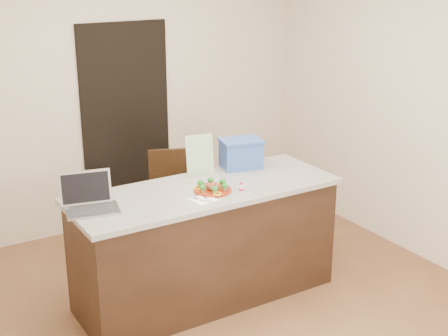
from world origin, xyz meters
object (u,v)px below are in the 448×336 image
chair (177,193)px  island (206,243)px  plate (213,190)px  napkin (203,200)px  laptop (89,199)px  yogurt_bottle (241,188)px  blue_box (241,153)px

chair → island: bearing=-84.6°
island → plate: (0.02, -0.09, 0.47)m
napkin → laptop: laptop is taller
chair → yogurt_bottle: bearing=-72.9°
island → laptop: (-0.88, 0.06, 0.53)m
plate → chair: plate is taller
plate → island: bearing=100.0°
napkin → yogurt_bottle: yogurt_bottle is taller
plate → chair: size_ratio=0.30×
island → yogurt_bottle: yogurt_bottle is taller
island → plate: size_ratio=7.38×
plate → chair: (0.21, 1.02, -0.41)m
plate → blue_box: blue_box is taller
napkin → yogurt_bottle: size_ratio=2.18×
plate → yogurt_bottle: yogurt_bottle is taller
laptop → chair: bearing=50.9°
napkin → yogurt_bottle: bearing=-1.4°
blue_box → chair: (-0.27, 0.66, -0.52)m
laptop → island: bearing=8.7°
laptop → plate: bearing=3.2°
island → laptop: bearing=175.8°
yogurt_bottle → laptop: 1.10m
plate → laptop: bearing=170.3°
napkin → laptop: size_ratio=0.39×
napkin → blue_box: 0.80m
island → chair: bearing=76.2°
yogurt_bottle → island: bearing=130.7°
laptop → chair: laptop is taller
laptop → blue_box: laptop is taller
laptop → yogurt_bottle: bearing=-1.9°
plate → napkin: plate is taller
blue_box → plate: bearing=-130.6°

